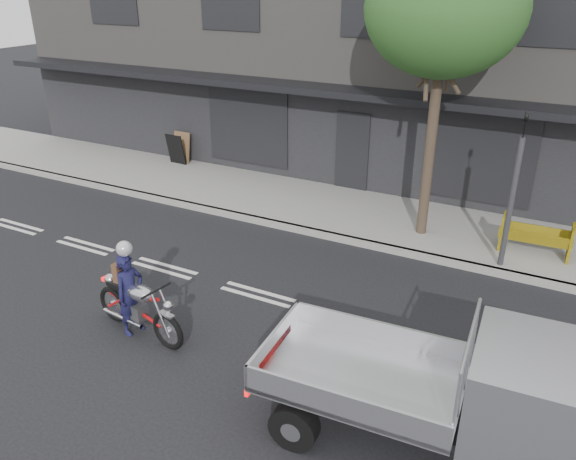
# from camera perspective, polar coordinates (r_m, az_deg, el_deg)

# --- Properties ---
(ground) EXTENTS (80.00, 80.00, 0.00)m
(ground) POSITION_cam_1_polar(r_m,az_deg,el_deg) (11.53, -3.09, -6.56)
(ground) COLOR black
(ground) RESTS_ON ground
(sidewalk) EXTENTS (32.00, 3.20, 0.15)m
(sidewalk) POSITION_cam_1_polar(r_m,az_deg,el_deg) (15.27, 5.87, 1.87)
(sidewalk) COLOR gray
(sidewalk) RESTS_ON ground
(kerb) EXTENTS (32.00, 0.20, 0.15)m
(kerb) POSITION_cam_1_polar(r_m,az_deg,el_deg) (13.92, 3.38, -0.40)
(kerb) COLOR gray
(kerb) RESTS_ON ground
(building_main) EXTENTS (26.00, 10.00, 8.00)m
(building_main) POSITION_cam_1_polar(r_m,az_deg,el_deg) (20.47, 13.78, 18.55)
(building_main) COLOR slate
(building_main) RESTS_ON ground
(street_tree) EXTENTS (3.40, 3.40, 6.74)m
(street_tree) POSITION_cam_1_polar(r_m,az_deg,el_deg) (12.97, 15.69, 20.80)
(street_tree) COLOR #382B21
(street_tree) RESTS_ON ground
(traffic_light_pole) EXTENTS (0.12, 0.12, 3.50)m
(traffic_light_pole) POSITION_cam_1_polar(r_m,az_deg,el_deg) (12.58, 21.75, 2.78)
(traffic_light_pole) COLOR #2D2D30
(traffic_light_pole) RESTS_ON ground
(motorcycle) EXTENTS (2.18, 0.63, 1.12)m
(motorcycle) POSITION_cam_1_polar(r_m,az_deg,el_deg) (10.42, -14.97, -7.45)
(motorcycle) COLOR black
(motorcycle) RESTS_ON ground
(rider) EXTENTS (0.45, 0.62, 1.56)m
(rider) POSITION_cam_1_polar(r_m,az_deg,el_deg) (10.41, -15.72, -6.28)
(rider) COLOR #141438
(rider) RESTS_ON ground
(flatbed_ute) EXTENTS (4.42, 2.02, 2.00)m
(flatbed_ute) POSITION_cam_1_polar(r_m,az_deg,el_deg) (7.81, 20.64, -15.53)
(flatbed_ute) COLOR black
(flatbed_ute) RESTS_ON ground
(construction_barrier) EXTENTS (1.55, 0.66, 0.86)m
(construction_barrier) POSITION_cam_1_polar(r_m,az_deg,el_deg) (13.59, 23.77, -0.92)
(construction_barrier) COLOR yellow
(construction_barrier) RESTS_ON sidewalk
(sandwich_board) EXTENTS (0.65, 0.45, 1.01)m
(sandwich_board) POSITION_cam_1_polar(r_m,az_deg,el_deg) (19.04, -11.34, 8.03)
(sandwich_board) COLOR black
(sandwich_board) RESTS_ON sidewalk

